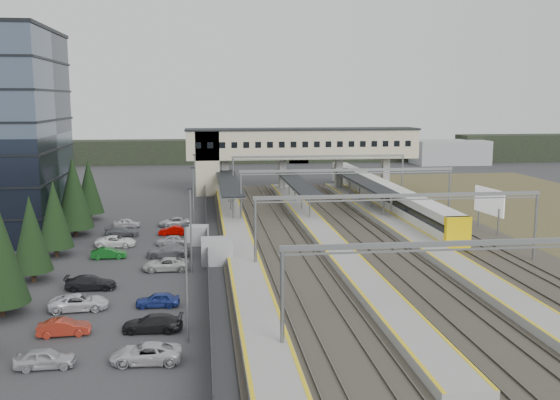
{
  "coord_description": "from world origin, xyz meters",
  "views": [
    {
      "loc": [
        -6.77,
        -65.21,
        16.1
      ],
      "look_at": [
        2.48,
        9.18,
        4.0
      ],
      "focal_mm": 40.0,
      "sensor_mm": 36.0,
      "label": 1
    }
  ],
  "objects": [
    {
      "name": "conifer_row",
      "position": [
        -22.0,
        -3.86,
        4.84
      ],
      "size": [
        4.42,
        49.82,
        9.5
      ],
      "color": "black",
      "rests_on": "ground"
    },
    {
      "name": "canopies",
      "position": [
        7.0,
        27.0,
        3.92
      ],
      "size": [
        23.1,
        30.0,
        3.28
      ],
      "color": "black",
      "rests_on": "ground"
    },
    {
      "name": "fence",
      "position": [
        -6.5,
        5.0,
        1.0
      ],
      "size": [
        0.08,
        90.0,
        2.0
      ],
      "color": "#26282B",
      "rests_on": "ground"
    },
    {
      "name": "billboard",
      "position": [
        27.82,
        6.02,
        3.67
      ],
      "size": [
        0.88,
        6.29,
        5.42
      ],
      "color": "slate",
      "rests_on": "ground"
    },
    {
      "name": "relay_cabin_near",
      "position": [
        -5.56,
        -4.9,
        1.29
      ],
      "size": [
        3.13,
        2.32,
        2.58
      ],
      "color": "gray",
      "rests_on": "ground"
    },
    {
      "name": "ground",
      "position": [
        0.0,
        0.0,
        0.0
      ],
      "size": [
        220.0,
        220.0,
        0.0
      ],
      "primitive_type": "plane",
      "color": "#2B2B2D",
      "rests_on": "ground"
    },
    {
      "name": "footbridge",
      "position": [
        7.7,
        42.0,
        7.93
      ],
      "size": [
        40.4,
        6.4,
        11.2
      ],
      "color": "#AFAA8B",
      "rests_on": "ground"
    },
    {
      "name": "car_park",
      "position": [
        -13.39,
        -7.42,
        0.6
      ],
      "size": [
        10.59,
        44.72,
        1.29
      ],
      "color": "#A4A5A9",
      "rests_on": "ground"
    },
    {
      "name": "train",
      "position": [
        20.0,
        25.5,
        2.01
      ],
      "size": [
        2.8,
        58.51,
        3.53
      ],
      "color": "silver",
      "rests_on": "ground"
    },
    {
      "name": "lampposts",
      "position": [
        -8.0,
        1.25,
        4.34
      ],
      "size": [
        0.5,
        53.25,
        8.07
      ],
      "color": "slate",
      "rests_on": "ground"
    },
    {
      "name": "treeline_far",
      "position": [
        23.81,
        92.28,
        2.95
      ],
      "size": [
        170.0,
        19.0,
        7.0
      ],
      "color": "black",
      "rests_on": "ground"
    },
    {
      "name": "gantries",
      "position": [
        12.0,
        3.0,
        6.0
      ],
      "size": [
        28.4,
        62.28,
        7.17
      ],
      "color": "slate",
      "rests_on": "ground"
    },
    {
      "name": "relay_cabin_far",
      "position": [
        -7.56,
        3.72,
        1.07
      ],
      "size": [
        2.64,
        2.32,
        2.15
      ],
      "color": "gray",
      "rests_on": "ground"
    },
    {
      "name": "rail_corridor",
      "position": [
        9.34,
        5.0,
        0.29
      ],
      "size": [
        34.0,
        90.0,
        0.92
      ],
      "color": "#322E26",
      "rests_on": "ground"
    }
  ]
}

